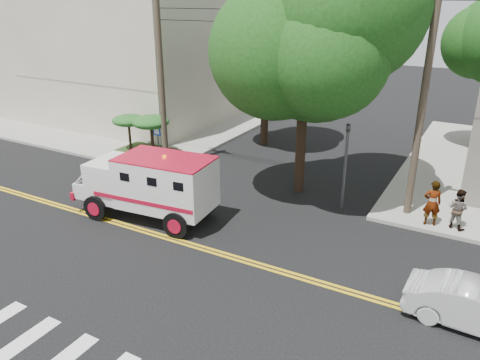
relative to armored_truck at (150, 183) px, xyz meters
The scene contains 14 objects.
ground 3.11m from the armored_truck, 23.08° to the right, with size 100.00×100.00×0.00m, color black.
sidewalk_nw 16.65m from the armored_truck, 131.48° to the left, with size 17.00×17.00×0.15m, color gray.
building_left 19.39m from the armored_truck, 133.00° to the left, with size 16.00×14.00×10.00m, color #B0A691.
utility_pole_left 6.55m from the armored_truck, 122.06° to the left, with size 0.28×0.28×9.00m, color #382D23.
utility_pole_right 10.63m from the armored_truck, 30.20° to the left, with size 0.28×0.28×9.00m, color #382D23.
tree_main 8.88m from the armored_truck, 49.10° to the left, with size 6.08×5.70×9.85m.
tree_left 11.53m from the armored_truck, 90.89° to the left, with size 4.48×4.20×7.70m.
traffic_signal 7.81m from the armored_truck, 35.66° to the left, with size 0.15×0.18×3.60m.
accessibility_sign 6.30m from the armored_truck, 125.86° to the left, with size 0.45×0.10×2.02m.
palm_planter 7.42m from the armored_truck, 131.56° to the left, with size 3.52×2.63×2.36m.
armored_truck is the anchor object (origin of this frame).
parked_sedan 11.84m from the armored_truck, ahead, with size 1.31×3.75×1.23m, color #BDBDBD.
pedestrian_a 10.72m from the armored_truck, 24.43° to the left, with size 0.65×0.43×1.78m, color gray.
pedestrian_b 11.61m from the armored_truck, 23.48° to the left, with size 0.75×0.59×1.55m, color gray.
Camera 1 is at (8.74, -11.85, 8.30)m, focal length 35.00 mm.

